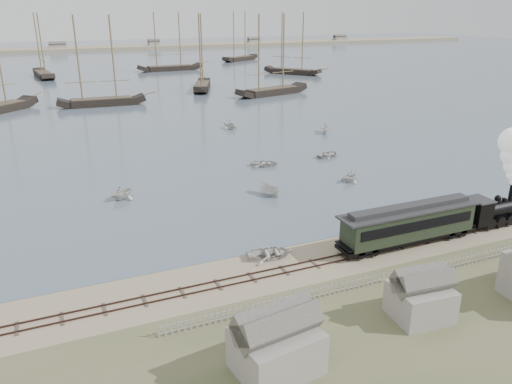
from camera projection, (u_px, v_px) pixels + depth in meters
name	position (u px, v px, depth m)	size (l,w,h in m)	color
ground	(313.00, 252.00, 46.08)	(600.00, 600.00, 0.00)	tan
harbor_water	(96.00, 66.00, 192.56)	(600.00, 336.00, 0.06)	#4A596A
rail_track	(325.00, 261.00, 44.34)	(120.00, 1.80, 0.16)	#321F1B
picket_fence_west	(284.00, 307.00, 37.65)	(19.00, 0.10, 1.20)	gray
picket_fence_east	(478.00, 263.00, 44.24)	(15.00, 0.10, 1.20)	gray
shed_left	(276.00, 369.00, 31.18)	(5.00, 4.00, 4.10)	gray
shed_mid	(418.00, 317.00, 36.48)	(4.00, 3.50, 3.60)	gray
far_spit	(79.00, 51.00, 261.51)	(500.00, 20.00, 1.80)	gray
locomotive	(508.00, 183.00, 50.64)	(7.84, 2.93, 9.77)	black
passenger_coach	(409.00, 223.00, 46.92)	(14.62, 2.82, 3.55)	black
beached_dinghy	(270.00, 253.00, 44.99)	(4.19, 3.00, 0.87)	beige
rowboat_1	(122.00, 192.00, 58.54)	(3.26, 2.82, 1.72)	beige
rowboat_2	(268.00, 190.00, 59.76)	(3.38, 1.27, 1.31)	beige
rowboat_3	(264.00, 163.00, 70.88)	(3.92, 2.80, 0.81)	beige
rowboat_4	(350.00, 176.00, 64.39)	(2.79, 2.41, 1.47)	beige
rowboat_5	(325.00, 129.00, 89.46)	(3.45, 1.30, 1.33)	beige
rowboat_7	(230.00, 124.00, 92.47)	(3.27, 2.82, 1.72)	beige
rowboat_8	(328.00, 154.00, 75.25)	(3.91, 2.79, 0.81)	beige
schooner_2	(98.00, 61.00, 111.16)	(19.49, 4.50, 20.00)	black
schooner_3	(201.00, 52.00, 133.25)	(17.87, 4.12, 20.00)	black
schooner_4	(273.00, 55.00, 125.66)	(21.11, 4.87, 20.00)	black
schooner_5	(293.00, 43.00, 165.64)	(19.89, 4.59, 20.00)	black
schooner_7	(39.00, 45.00, 157.41)	(20.11, 4.64, 20.00)	black
schooner_8	(169.00, 41.00, 175.01)	(22.99, 5.31, 20.00)	black
schooner_9	(240.00, 36.00, 208.05)	(19.51, 4.50, 20.00)	black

